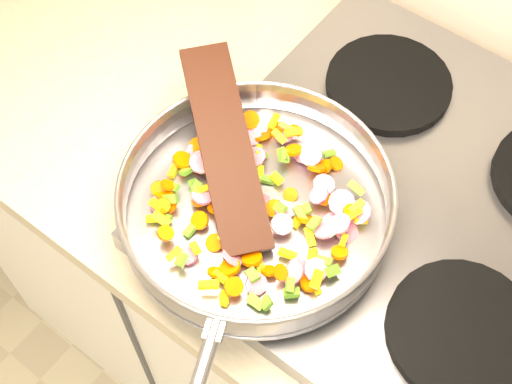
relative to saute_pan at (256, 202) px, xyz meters
The scene contains 7 objects.
cooktop 0.24m from the saute_pan, 46.26° to the left, with size 0.60×0.60×0.04m, color #939399.
grate_fl 0.05m from the saute_pan, 54.06° to the left, with size 0.19×0.19×0.02m, color black.
grate_fr 0.30m from the saute_pan, ahead, with size 0.19×0.19×0.02m, color black.
grate_bl 0.31m from the saute_pan, 86.47° to the left, with size 0.19×0.19×0.02m, color black.
saute_pan is the anchor object (origin of this frame).
vegetable_heap 0.02m from the saute_pan, 125.09° to the left, with size 0.28×0.28×0.04m.
wooden_spatula 0.08m from the saute_pan, 158.35° to the left, with size 0.29×0.07×0.01m, color black.
Camera 1 is at (-0.57, 1.12, 1.78)m, focal length 50.00 mm.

